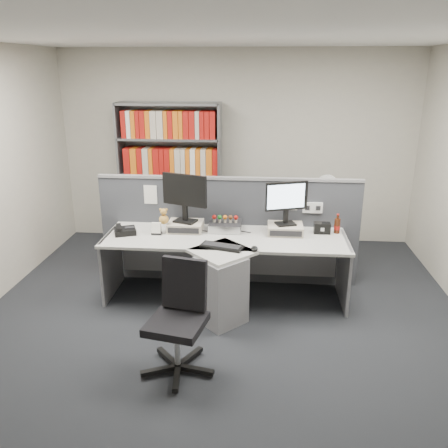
# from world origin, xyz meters

# --- Properties ---
(ground) EXTENTS (5.50, 5.50, 0.00)m
(ground) POSITION_xyz_m (0.00, 0.00, 0.00)
(ground) COLOR #24272B
(ground) RESTS_ON ground
(room_shell) EXTENTS (5.04, 5.54, 2.72)m
(room_shell) POSITION_xyz_m (0.00, 0.00, 1.79)
(room_shell) COLOR beige
(room_shell) RESTS_ON ground
(partition) EXTENTS (3.00, 0.08, 1.27)m
(partition) POSITION_xyz_m (0.00, 1.25, 0.65)
(partition) COLOR #3F4147
(partition) RESTS_ON ground
(desk) EXTENTS (2.60, 1.20, 0.72)m
(desk) POSITION_xyz_m (0.00, 0.60, 0.46)
(desk) COLOR #BAB9B3
(desk) RESTS_ON ground
(monitor_riser_left) EXTENTS (0.38, 0.31, 0.10)m
(monitor_riser_left) POSITION_xyz_m (-0.46, 0.98, 0.77)
(monitor_riser_left) COLOR #BCB09C
(monitor_riser_left) RESTS_ON desk
(monitor_riser_right) EXTENTS (0.38, 0.31, 0.10)m
(monitor_riser_right) POSITION_xyz_m (0.64, 0.98, 0.77)
(monitor_riser_right) COLOR #BCB09C
(monitor_riser_right) RESTS_ON desk
(monitor_left) EXTENTS (0.51, 0.24, 0.54)m
(monitor_left) POSITION_xyz_m (-0.46, 0.98, 1.14)
(monitor_left) COLOR black
(monitor_left) RESTS_ON monitor_riser_left
(monitor_right) EXTENTS (0.45, 0.21, 0.48)m
(monitor_right) POSITION_xyz_m (0.64, 0.98, 1.10)
(monitor_right) COLOR black
(monitor_right) RESTS_ON monitor_riser_right
(desktop_pc) EXTENTS (0.35, 0.31, 0.09)m
(desktop_pc) POSITION_xyz_m (-0.02, 1.03, 0.77)
(desktop_pc) COLOR black
(desktop_pc) RESTS_ON desk
(figurines) EXTENTS (0.29, 0.05, 0.09)m
(figurines) POSITION_xyz_m (-0.02, 1.02, 0.86)
(figurines) COLOR #BCB09C
(figurines) RESTS_ON desktop_pc
(keyboard) EXTENTS (0.46, 0.28, 0.03)m
(keyboard) POSITION_xyz_m (-0.01, 0.49, 0.73)
(keyboard) COLOR black
(keyboard) RESTS_ON desk
(mouse) EXTENTS (0.07, 0.11, 0.04)m
(mouse) POSITION_xyz_m (0.32, 0.45, 0.74)
(mouse) COLOR black
(mouse) RESTS_ON desk
(desk_phone) EXTENTS (0.28, 0.27, 0.10)m
(desk_phone) POSITION_xyz_m (-1.10, 0.81, 0.76)
(desk_phone) COLOR black
(desk_phone) RESTS_ON desk
(desk_calendar) EXTENTS (0.11, 0.08, 0.13)m
(desk_calendar) POSITION_xyz_m (-0.75, 0.83, 0.78)
(desk_calendar) COLOR black
(desk_calendar) RESTS_ON desk
(plush_toy) EXTENTS (0.10, 0.10, 0.18)m
(plush_toy) POSITION_xyz_m (-0.68, 0.89, 0.90)
(plush_toy) COLOR #C08F40
(plush_toy) RESTS_ON monitor_riser_left
(speaker) EXTENTS (0.18, 0.10, 0.12)m
(speaker) POSITION_xyz_m (1.04, 1.02, 0.78)
(speaker) COLOR black
(speaker) RESTS_ON desk
(cola_bottle) EXTENTS (0.07, 0.07, 0.22)m
(cola_bottle) POSITION_xyz_m (1.21, 1.04, 0.80)
(cola_bottle) COLOR #3F190A
(cola_bottle) RESTS_ON desk
(shelving_unit) EXTENTS (1.41, 0.40, 2.00)m
(shelving_unit) POSITION_xyz_m (-0.90, 2.44, 0.98)
(shelving_unit) COLOR slate
(shelving_unit) RESTS_ON ground
(filing_cabinet) EXTENTS (0.45, 0.61, 0.70)m
(filing_cabinet) POSITION_xyz_m (1.20, 1.99, 0.35)
(filing_cabinet) COLOR slate
(filing_cabinet) RESTS_ON ground
(desk_fan) EXTENTS (0.27, 0.16, 0.46)m
(desk_fan) POSITION_xyz_m (1.20, 1.99, 0.99)
(desk_fan) COLOR white
(desk_fan) RESTS_ON filing_cabinet
(office_chair) EXTENTS (0.62, 0.61, 0.93)m
(office_chair) POSITION_xyz_m (-0.27, -0.47, 0.50)
(office_chair) COLOR silver
(office_chair) RESTS_ON ground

